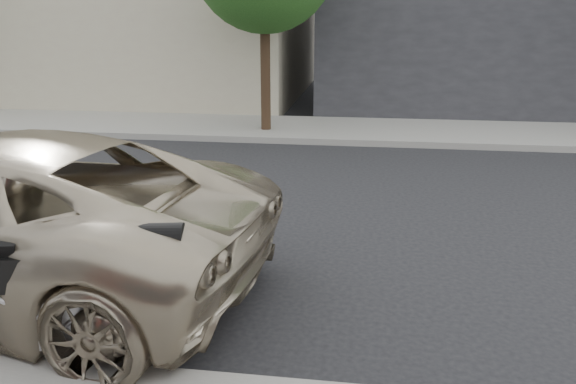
{
  "coord_description": "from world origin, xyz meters",
  "views": [
    {
      "loc": [
        -0.5,
        7.75,
        2.89
      ],
      "look_at": [
        0.38,
        1.51,
        0.9
      ],
      "focal_mm": 35.0,
      "sensor_mm": 36.0,
      "label": 1
    }
  ],
  "objects": [
    {
      "name": "far_sidewalk",
      "position": [
        0.0,
        -6.5,
        0.07
      ],
      "size": [
        44.0,
        3.0,
        0.15
      ],
      "primitive_type": "cube",
      "color": "gray",
      "rests_on": "ground"
    },
    {
      "name": "ground",
      "position": [
        0.0,
        0.0,
        0.0
      ],
      "size": [
        120.0,
        120.0,
        0.0
      ],
      "primitive_type": "plane",
      "color": "black",
      "rests_on": "ground"
    },
    {
      "name": "motorcycle",
      "position": [
        1.84,
        3.84,
        0.67
      ],
      "size": [
        2.45,
        1.07,
        1.56
      ],
      "rotation": [
        0.0,
        0.0,
        0.18
      ],
      "color": "black",
      "rests_on": "ground"
    }
  ]
}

